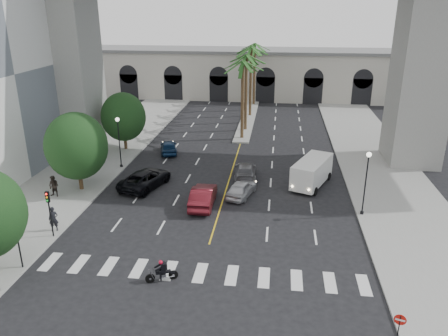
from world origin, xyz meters
TOP-DOWN VIEW (x-y plane):
  - ground at (0.00, 0.00)m, footprint 140.00×140.00m
  - sidewalk_left at (-15.00, 15.00)m, footprint 8.00×100.00m
  - sidewalk_right at (15.00, 15.00)m, footprint 8.00×100.00m
  - median at (0.00, 38.00)m, footprint 2.00×24.00m
  - pier_building at (0.00, 55.00)m, footprint 71.00×10.50m
  - palm_a at (0.00, 28.00)m, footprint 3.20×3.20m
  - palm_b at (0.10, 32.00)m, footprint 3.20×3.20m
  - palm_c at (-0.20, 36.00)m, footprint 3.20×3.20m
  - palm_d at (0.15, 40.00)m, footprint 3.20×3.20m
  - palm_e at (-0.10, 44.00)m, footprint 3.20×3.20m
  - palm_f at (0.20, 48.00)m, footprint 3.20×3.20m
  - street_tree_mid at (-13.00, 10.00)m, footprint 5.44×5.44m
  - street_tree_far at (-13.00, 22.00)m, footprint 5.04×5.04m
  - lamp_post_left_far at (-11.40, 16.00)m, footprint 0.40×0.40m
  - lamp_post_right at (11.40, 8.00)m, footprint 0.40×0.40m
  - traffic_signal_near at (-11.30, -2.50)m, footprint 0.25×0.18m
  - traffic_signal_far at (-11.30, 1.50)m, footprint 0.25×0.18m
  - motorcycle_rider at (-2.11, -2.60)m, footprint 1.89×0.88m
  - car_a at (1.50, 10.57)m, footprint 2.75×4.52m
  - car_b at (-1.50, 8.27)m, footprint 1.90×5.17m
  - car_c at (-7.44, 11.49)m, footprint 4.32×6.43m
  - car_d at (1.50, 14.80)m, footprint 2.39×5.19m
  - car_e at (-7.74, 21.39)m, footprint 2.90×4.67m
  - cargo_van at (7.72, 13.82)m, footprint 4.21×6.24m
  - pedestrian_a at (-11.60, 2.33)m, footprint 0.79×0.64m
  - pedestrian_b at (-14.57, 8.11)m, footprint 1.01×0.84m
  - do_not_enter_sign at (10.50, -7.04)m, footprint 0.55×0.19m

SIDE VIEW (x-z plane):
  - ground at x=0.00m, z-range 0.00..0.00m
  - sidewalk_left at x=-15.00m, z-range 0.00..0.15m
  - sidewalk_right at x=15.00m, z-range 0.00..0.15m
  - median at x=0.00m, z-range 0.00..0.20m
  - motorcycle_rider at x=-2.11m, z-range -0.07..1.38m
  - car_a at x=1.50m, z-range 0.00..1.44m
  - car_d at x=1.50m, z-range 0.00..1.47m
  - car_e at x=-7.74m, z-range 0.00..1.48m
  - car_c at x=-7.44m, z-range 0.00..1.64m
  - car_b at x=-1.50m, z-range 0.00..1.69m
  - pedestrian_a at x=-11.60m, z-range 0.15..2.02m
  - pedestrian_b at x=-14.57m, z-range 0.15..2.04m
  - cargo_van at x=7.72m, z-range 0.14..2.64m
  - do_not_enter_sign at x=10.50m, z-range 0.53..2.85m
  - traffic_signal_near at x=-11.30m, z-range 0.69..4.34m
  - traffic_signal_far at x=-11.30m, z-range 0.69..4.34m
  - lamp_post_left_far at x=-11.40m, z-range 0.55..5.90m
  - lamp_post_right at x=11.40m, z-range 0.55..5.90m
  - street_tree_far at x=-13.00m, z-range 0.56..7.24m
  - street_tree_mid at x=-13.00m, z-range 0.61..7.81m
  - pier_building at x=0.00m, z-range 0.02..8.52m
  - palm_c at x=-0.20m, z-range 3.86..13.96m
  - palm_a at x=0.00m, z-range 3.95..14.25m
  - palm_e at x=-0.10m, z-range 3.99..14.39m
  - palm_b at x=0.10m, z-range 4.07..14.67m
  - palm_f at x=0.20m, z-range 4.11..14.81m
  - palm_d at x=0.15m, z-range 4.20..15.10m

